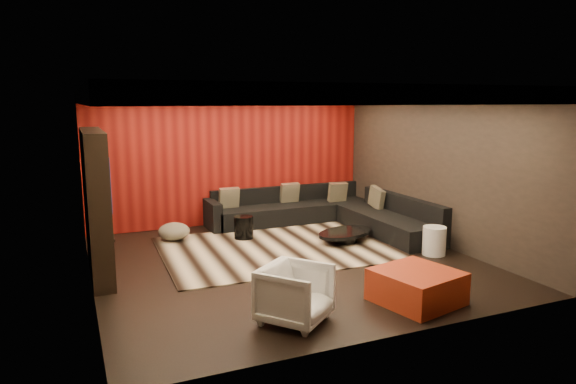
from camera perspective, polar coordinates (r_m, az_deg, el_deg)
name	(u,v)px	position (r m, az deg, el deg)	size (l,w,h in m)	color
floor	(286,262)	(8.57, -0.26, -7.79)	(6.00, 6.00, 0.02)	black
ceiling	(286,89)	(8.16, -0.27, 11.42)	(6.00, 6.00, 0.02)	silver
wall_back	(231,159)	(11.05, -6.40, 3.70)	(6.00, 0.02, 2.80)	black
wall_left	(85,191)	(7.60, -21.62, 0.13)	(0.02, 6.00, 2.80)	black
wall_right	(436,168)	(9.81, 16.15, 2.55)	(0.02, 6.00, 2.80)	black
red_feature_wall	(231,159)	(11.02, -6.34, 3.68)	(5.98, 0.05, 2.78)	#6B0C0A
soffit_back	(234,97)	(10.69, -6.04, 10.42)	(6.00, 0.60, 0.22)	silver
soffit_front	(383,95)	(5.77, 10.48, 10.59)	(6.00, 0.60, 0.22)	silver
soffit_left	(103,96)	(7.52, -19.88, 10.02)	(0.60, 4.80, 0.22)	silver
soffit_right	(426,97)	(9.54, 15.07, 10.17)	(0.60, 4.80, 0.22)	silver
cove_back	(239,102)	(10.37, -5.46, 9.94)	(4.80, 0.08, 0.04)	#FFD899
cove_front	(366,103)	(6.05, 8.64, 9.76)	(4.80, 0.08, 0.04)	#FFD899
cove_left	(129,102)	(7.55, -17.23, 9.48)	(0.08, 4.80, 0.04)	#FFD899
cove_right	(410,102)	(9.33, 13.38, 9.70)	(0.08, 4.80, 0.04)	#FFD899
tv_surround	(96,203)	(8.25, -20.52, -1.18)	(0.30, 2.00, 2.20)	black
tv_screen	(106,180)	(8.20, -19.56, 1.29)	(0.04, 1.30, 0.80)	black
tv_shelf	(109,228)	(8.34, -19.26, -3.80)	(0.04, 1.60, 0.04)	black
rug	(276,248)	(9.28, -1.40, -6.25)	(4.00, 3.00, 0.02)	beige
coffee_table	(345,236)	(9.68, 6.36, -4.93)	(1.22, 1.22, 0.20)	black
drum_stool	(244,227)	(9.87, -4.94, -3.93)	(0.37, 0.37, 0.43)	black
striped_pouf	(174,231)	(9.98, -12.56, -4.29)	(0.59, 0.59, 0.33)	beige
white_side_table	(434,241)	(9.21, 15.93, -5.23)	(0.40, 0.40, 0.49)	white
orange_ottoman	(417,286)	(7.07, 14.09, -10.14)	(0.97, 0.97, 0.43)	maroon
armchair	(295,294)	(6.24, 0.80, -11.29)	(0.75, 0.77, 0.70)	white
sectional_sofa	(327,214)	(10.85, 4.32, -2.49)	(3.65, 3.50, 0.75)	black
throw_pillows	(308,195)	(11.06, 2.29, -0.32)	(3.11, 1.63, 0.50)	tan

